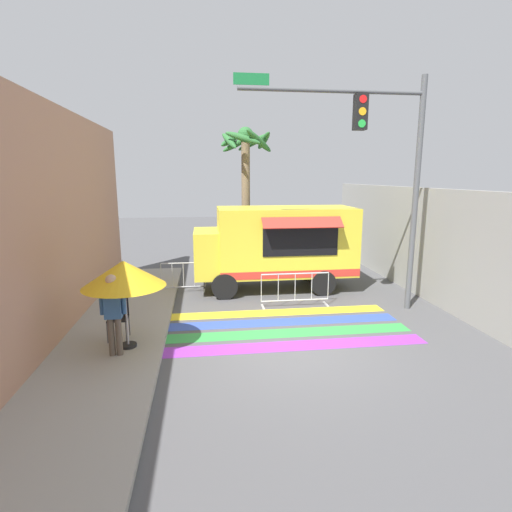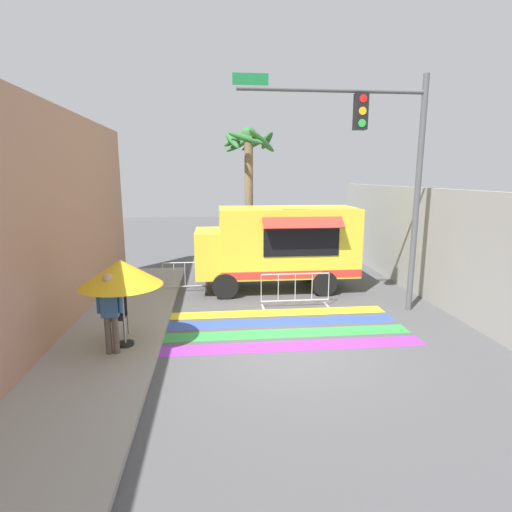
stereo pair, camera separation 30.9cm
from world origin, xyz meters
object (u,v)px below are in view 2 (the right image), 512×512
food_truck (275,244)px  barricade_front (295,290)px  traffic_signal_pole (384,154)px  folding_chair (117,312)px  patio_umbrella (121,273)px  palm_tree (249,168)px  barricade_side (185,278)px  vendor_person (110,308)px

food_truck → barricade_front: bearing=-80.4°
traffic_signal_pole → folding_chair: size_ratio=6.67×
patio_umbrella → palm_tree: palm_tree is taller
barricade_front → traffic_signal_pole: bearing=-15.9°
food_truck → folding_chair: (-4.30, -3.98, -0.87)m
barricade_side → food_truck: bearing=0.0°
folding_chair → palm_tree: size_ratio=0.17×
patio_umbrella → vendor_person: patio_umbrella is taller
palm_tree → barricade_side: bearing=-132.1°
folding_chair → barricade_front: bearing=40.4°
traffic_signal_pole → barricade_side: (-5.54, 2.53, -3.90)m
vendor_person → palm_tree: bearing=66.1°
vendor_person → patio_umbrella: bearing=67.3°
food_truck → palm_tree: bearing=104.1°
traffic_signal_pole → palm_tree: traffic_signal_pole is taller
barricade_side → patio_umbrella: bearing=-102.4°
vendor_person → traffic_signal_pole: bearing=20.8°
food_truck → traffic_signal_pole: traffic_signal_pole is taller
food_truck → patio_umbrella: 6.05m
vendor_person → palm_tree: size_ratio=0.31×
folding_chair → palm_tree: (3.64, 6.59, 3.39)m
food_truck → folding_chair: size_ratio=5.52×
traffic_signal_pole → folding_chair: bearing=-168.0°
food_truck → palm_tree: 3.69m
palm_tree → vendor_person: bearing=-115.1°
food_truck → traffic_signal_pole: size_ratio=0.83×
folding_chair → vendor_person: size_ratio=0.56×
traffic_signal_pole → patio_umbrella: bearing=-163.0°
traffic_signal_pole → barricade_front: 4.50m
traffic_signal_pole → barricade_side: 7.23m
barricade_side → folding_chair: bearing=-107.8°
vendor_person → palm_tree: 8.84m
barricade_side → palm_tree: palm_tree is taller
patio_umbrella → vendor_person: 0.78m
barricade_front → barricade_side: size_ratio=1.40×
barricade_front → vendor_person: bearing=-146.3°
barricade_front → barricade_side: 3.84m
folding_chair → barricade_front: folding_chair is taller
patio_umbrella → vendor_person: size_ratio=1.12×
palm_tree → folding_chair: bearing=-118.9°
traffic_signal_pole → barricade_front: bearing=164.1°
food_truck → vendor_person: size_ratio=3.06×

